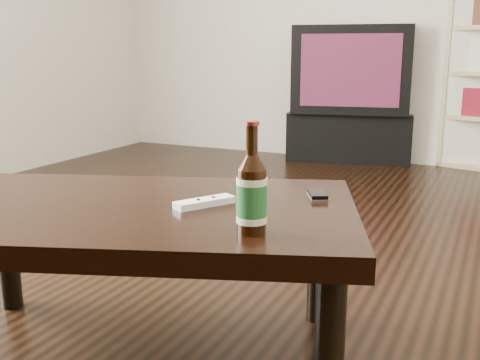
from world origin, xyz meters
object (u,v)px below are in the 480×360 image
at_px(tv, 352,69).
at_px(phone, 318,195).
at_px(coffee_table, 134,225).
at_px(beer_bottle, 252,195).
at_px(tv_stand, 349,135).
at_px(remote, 204,202).

height_order(tv, phone, tv).
distance_m(tv, coffee_table, 3.35).
xyz_separation_m(tv, beer_bottle, (0.63, -3.41, -0.18)).
relative_size(tv_stand, beer_bottle, 3.73).
distance_m(beer_bottle, remote, 0.28).
height_order(coffee_table, remote, remote).
xyz_separation_m(tv, coffee_table, (0.23, -3.32, -0.33)).
relative_size(tv, coffee_table, 0.71).
distance_m(beer_bottle, phone, 0.39).
bearing_deg(remote, tv, 127.70).
relative_size(tv_stand, tv, 0.98).
relative_size(coffee_table, remote, 8.03).
xyz_separation_m(phone, remote, (-0.26, -0.22, 0.00)).
xyz_separation_m(tv, remote, (0.42, -3.25, -0.26)).
bearing_deg(beer_bottle, coffee_table, 167.86).
relative_size(beer_bottle, remote, 1.51).
xyz_separation_m(beer_bottle, phone, (0.04, 0.38, -0.08)).
distance_m(tv_stand, remote, 3.29).
height_order(tv_stand, remote, remote).
bearing_deg(remote, beer_bottle, -6.33).
bearing_deg(phone, beer_bottle, -123.01).
height_order(tv_stand, tv, tv).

